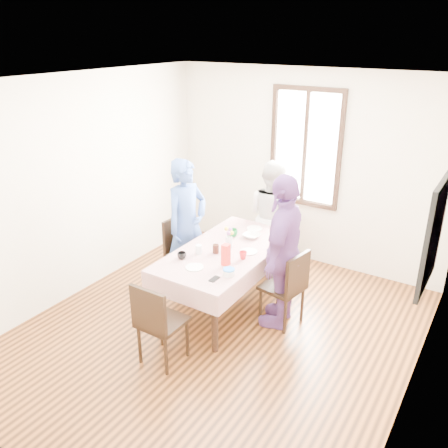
{
  "coord_description": "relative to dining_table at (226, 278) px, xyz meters",
  "views": [
    {
      "loc": [
        2.39,
        -3.65,
        3.13
      ],
      "look_at": [
        -0.21,
        0.47,
        1.1
      ],
      "focal_mm": 37.44,
      "sensor_mm": 36.0,
      "label": 1
    }
  ],
  "objects": [
    {
      "name": "ground",
      "position": [
        0.21,
        -0.52,
        -0.38
      ],
      "size": [
        4.5,
        4.5,
        0.0
      ],
      "primitive_type": "plane",
      "color": "black",
      "rests_on": "ground"
    },
    {
      "name": "back_wall",
      "position": [
        0.21,
        1.73,
        0.98
      ],
      "size": [
        4.0,
        0.0,
        4.0
      ],
      "primitive_type": "plane",
      "rotation": [
        1.57,
        0.0,
        0.0
      ],
      "color": "beige",
      "rests_on": "ground"
    },
    {
      "name": "right_wall",
      "position": [
        2.21,
        -0.52,
        0.98
      ],
      "size": [
        0.0,
        4.5,
        4.5
      ],
      "primitive_type": "plane",
      "rotation": [
        1.57,
        0.0,
        -1.57
      ],
      "color": "beige",
      "rests_on": "ground"
    },
    {
      "name": "window_frame",
      "position": [
        0.21,
        1.71,
        1.27
      ],
      "size": [
        1.02,
        0.06,
        1.62
      ],
      "primitive_type": "cube",
      "color": "black",
      "rests_on": "back_wall"
    },
    {
      "name": "window_pane",
      "position": [
        0.21,
        1.72,
        1.27
      ],
      "size": [
        0.9,
        0.02,
        1.5
      ],
      "primitive_type": "cube",
      "color": "white",
      "rests_on": "back_wall"
    },
    {
      "name": "art_poster",
      "position": [
        2.19,
        -0.22,
        1.18
      ],
      "size": [
        0.04,
        0.76,
        0.96
      ],
      "primitive_type": "cube",
      "color": "red",
      "rests_on": "right_wall"
    },
    {
      "name": "dining_table",
      "position": [
        0.0,
        0.0,
        0.0
      ],
      "size": [
        0.85,
        1.74,
        0.75
      ],
      "primitive_type": "cube",
      "color": "black",
      "rests_on": "ground"
    },
    {
      "name": "tablecloth",
      "position": [
        -0.0,
        0.0,
        0.38
      ],
      "size": [
        0.97,
        1.86,
        0.01
      ],
      "primitive_type": "cube",
      "color": "#5D0A11",
      "rests_on": "dining_table"
    },
    {
      "name": "chair_left",
      "position": [
        -0.71,
        0.16,
        0.08
      ],
      "size": [
        0.44,
        0.44,
        0.91
      ],
      "primitive_type": "cube",
      "rotation": [
        0.0,
        0.0,
        -1.63
      ],
      "color": "black",
      "rests_on": "ground"
    },
    {
      "name": "chair_right",
      "position": [
        0.71,
        0.05,
        0.08
      ],
      "size": [
        0.49,
        0.49,
        0.91
      ],
      "primitive_type": "cube",
      "rotation": [
        0.0,
        0.0,
        1.4
      ],
      "color": "black",
      "rests_on": "ground"
    },
    {
      "name": "chair_far",
      "position": [
        0.0,
        1.2,
        0.08
      ],
      "size": [
        0.45,
        0.45,
        0.91
      ],
      "primitive_type": "cube",
      "rotation": [
        0.0,
        0.0,
        3.21
      ],
      "color": "black",
      "rests_on": "ground"
    },
    {
      "name": "chair_near",
      "position": [
        0.0,
        -1.2,
        0.08
      ],
      "size": [
        0.42,
        0.42,
        0.91
      ],
      "primitive_type": "cube",
      "rotation": [
        0.0,
        0.0,
        -0.01
      ],
      "color": "black",
      "rests_on": "ground"
    },
    {
      "name": "person_left",
      "position": [
        -0.69,
        0.16,
        0.48
      ],
      "size": [
        0.52,
        0.69,
        1.71
      ],
      "primitive_type": "imported",
      "rotation": [
        0.0,
        0.0,
        1.38
      ],
      "color": "#335195",
      "rests_on": "ground"
    },
    {
      "name": "person_far",
      "position": [
        -0.0,
        1.17,
        0.4
      ],
      "size": [
        0.91,
        0.82,
        1.55
      ],
      "primitive_type": "imported",
      "rotation": [
        0.0,
        0.0,
        2.78
      ],
      "color": "beige",
      "rests_on": "ground"
    },
    {
      "name": "person_right",
      "position": [
        0.69,
        0.05,
        0.51
      ],
      "size": [
        0.58,
        1.09,
        1.77
      ],
      "primitive_type": "imported",
      "rotation": [
        0.0,
        0.0,
        -1.42
      ],
      "color": "#663B7C",
      "rests_on": "ground"
    },
    {
      "name": "mug_black",
      "position": [
        -0.29,
        -0.47,
        0.43
      ],
      "size": [
        0.11,
        0.11,
        0.08
      ],
      "primitive_type": "imported",
      "rotation": [
        0.0,
        0.0,
        -0.12
      ],
      "color": "black",
      "rests_on": "tablecloth"
    },
    {
      "name": "mug_flag",
      "position": [
        0.29,
        -0.11,
        0.43
      ],
      "size": [
        0.13,
        0.13,
        0.09
      ],
      "primitive_type": "imported",
      "rotation": [
        0.0,
        0.0,
        0.85
      ],
      "color": "red",
      "rests_on": "tablecloth"
    },
    {
      "name": "mug_green",
      "position": [
        -0.13,
        0.36,
        0.43
      ],
      "size": [
        0.16,
        0.16,
        0.09
      ],
      "primitive_type": "imported",
      "rotation": [
        0.0,
        0.0,
        -0.45
      ],
      "color": "#0C7226",
      "rests_on": "tablecloth"
    },
    {
      "name": "serving_bowl",
      "position": [
        0.09,
        0.45,
        0.41
      ],
      "size": [
        0.22,
        0.22,
        0.05
      ],
      "primitive_type": "imported",
      "rotation": [
        0.0,
        0.0,
        -0.06
      ],
      "color": "white",
      "rests_on": "tablecloth"
    },
    {
      "name": "juice_carton",
      "position": [
        0.2,
        -0.33,
        0.51
      ],
      "size": [
        0.08,
        0.08,
        0.24
      ],
      "primitive_type": "cube",
      "color": "red",
      "rests_on": "tablecloth"
    },
    {
      "name": "butter_tub",
      "position": [
        0.35,
        -0.51,
        0.42
      ],
      "size": [
        0.13,
        0.13,
        0.06
      ],
      "primitive_type": "cylinder",
      "color": "white",
      "rests_on": "tablecloth"
    },
    {
      "name": "jam_jar",
      "position": [
        -0.05,
        -0.14,
        0.44
      ],
      "size": [
        0.07,
        0.07,
        0.1
      ],
      "primitive_type": "cylinder",
      "color": "black",
      "rests_on": "tablecloth"
    },
    {
      "name": "drinking_glass",
      "position": [
        -0.21,
        -0.26,
        0.44
      ],
      "size": [
        0.07,
        0.07,
        0.1
      ],
      "primitive_type": "cylinder",
      "color": "silver",
      "rests_on": "tablecloth"
    },
    {
      "name": "smartphone",
      "position": [
        0.27,
        -0.67,
        0.39
      ],
      "size": [
        0.07,
        0.13,
        0.01
      ],
      "primitive_type": "cube",
      "color": "black",
      "rests_on": "tablecloth"
    },
    {
      "name": "flower_vase",
      "position": [
        0.02,
        0.03,
        0.46
      ],
      "size": [
        0.07,
        0.07,
        0.15
      ],
      "primitive_type": "cylinder",
      "color": "silver",
      "rests_on": "tablecloth"
    },
    {
      "name": "plate_right",
      "position": [
        0.26,
        0.08,
        0.39
      ],
      "size": [
        0.2,
        0.2,
        0.01
      ],
      "primitive_type": "cylinder",
      "color": "white",
      "rests_on": "tablecloth"
    },
    {
      "name": "plate_far",
      "position": [
        -0.02,
        0.7,
        0.39
      ],
      "size": [
        0.2,
        0.2,
        0.01
      ],
      "primitive_type": "cylinder",
      "color": "white",
      "rests_on": "tablecloth"
    },
    {
      "name": "plate_near",
      "position": [
        -0.05,
        -0.57,
        0.39
      ],
      "size": [
        0.2,
        0.2,
        0.01
      ],
      "primitive_type": "cylinder",
      "color": "white",
      "rests_on": "tablecloth"
    },
    {
      "name": "butter_lid",
      "position": [
        0.35,
        -0.51,
        0.46
      ],
      "size": [
        0.12,
        0.12,
        0.01
      ],
      "primitive_type": "cylinder",
      "color": "blue",
      "rests_on": "butter_tub"
    },
    {
      "name": "flower_bunch",
      "position": [
        0.02,
        0.03,
        0.59
      ],
      "size": [
        0.09,
        0.09,
        0.1
      ],
      "primitive_type": null,
      "color": "yellow",
      "rests_on": "flower_vase"
    }
  ]
}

